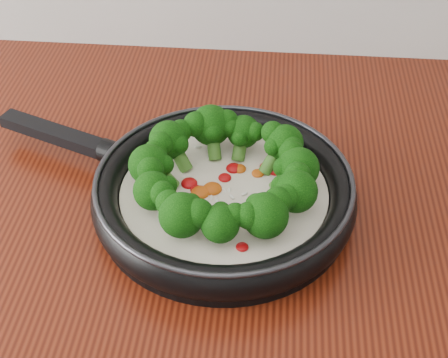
{
  "coord_description": "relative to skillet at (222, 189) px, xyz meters",
  "views": [
    {
      "loc": [
        0.09,
        0.52,
        1.44
      ],
      "look_at": [
        0.04,
        1.1,
        0.95
      ],
      "focal_mm": 52.9,
      "sensor_mm": 36.0,
      "label": 1
    }
  ],
  "objects": [
    {
      "name": "skillet",
      "position": [
        0.0,
        0.0,
        0.0
      ],
      "size": [
        0.51,
        0.4,
        0.09
      ],
      "color": "black",
      "rests_on": "counter"
    }
  ]
}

